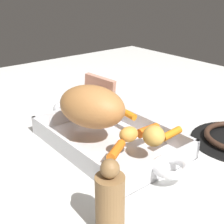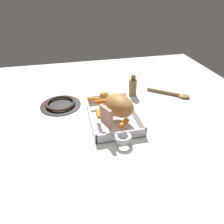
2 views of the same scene
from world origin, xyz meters
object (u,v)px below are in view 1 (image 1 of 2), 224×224
(roast_slice_outer, at_px, (99,93))
(pepper_mill, at_px, (110,201))
(baby_carrot_center_right, at_px, (116,150))
(potato_whole, at_px, (154,136))
(baby_carrot_southwest, at_px, (72,109))
(baby_carrot_southeast, at_px, (148,130))
(baby_carrot_long, at_px, (172,133))
(baby_carrot_center_left, at_px, (126,113))
(roasting_dish, at_px, (109,139))
(pork_roast, at_px, (92,106))
(potato_near_roast, at_px, (129,134))

(roast_slice_outer, height_order, pepper_mill, roast_slice_outer)
(baby_carrot_center_right, distance_m, potato_whole, 0.08)
(baby_carrot_southwest, xyz_separation_m, baby_carrot_southeast, (-0.20, -0.06, -0.00))
(baby_carrot_center_right, relative_size, baby_carrot_long, 1.39)
(baby_carrot_center_left, height_order, baby_carrot_southwest, baby_carrot_southwest)
(baby_carrot_center_right, bearing_deg, potato_whole, -103.52)
(roasting_dish, distance_m, pork_roast, 0.08)
(roasting_dish, bearing_deg, pepper_mill, 141.85)
(baby_carrot_center_right, height_order, baby_carrot_long, baby_carrot_center_right)
(roast_slice_outer, height_order, potato_whole, roast_slice_outer)
(roasting_dish, height_order, baby_carrot_center_left, baby_carrot_center_left)
(baby_carrot_southwest, height_order, potato_near_roast, potato_near_roast)
(potato_whole, bearing_deg, potato_near_roast, 32.00)
(baby_carrot_southwest, bearing_deg, baby_carrot_center_right, 169.35)
(pork_roast, xyz_separation_m, pepper_mill, (-0.24, 0.14, -0.04))
(baby_carrot_center_right, xyz_separation_m, pepper_mill, (-0.11, 0.10, 0.00))
(roast_slice_outer, relative_size, baby_carrot_long, 1.69)
(baby_carrot_center_right, distance_m, baby_carrot_long, 0.14)
(pepper_mill, bearing_deg, baby_carrot_center_left, -45.42)
(roast_slice_outer, distance_m, baby_carrot_southwest, 0.08)
(baby_carrot_southwest, xyz_separation_m, pepper_mill, (-0.33, 0.14, -0.00))
(baby_carrot_center_left, relative_size, baby_carrot_southwest, 1.18)
(potato_near_roast, bearing_deg, baby_carrot_southeast, -94.60)
(baby_carrot_long, relative_size, potato_whole, 1.11)
(potato_whole, bearing_deg, roasting_dish, 8.97)
(roasting_dish, height_order, baby_carrot_long, baby_carrot_long)
(baby_carrot_center_left, height_order, potato_whole, potato_whole)
(roast_slice_outer, relative_size, potato_near_roast, 2.04)
(baby_carrot_southwest, distance_m, pepper_mill, 0.36)
(roast_slice_outer, bearing_deg, pork_roast, 133.94)
(pepper_mill, bearing_deg, roasting_dish, -38.15)
(roast_slice_outer, bearing_deg, baby_carrot_center_right, 151.00)
(baby_carrot_southwest, height_order, baby_carrot_long, baby_carrot_southwest)
(baby_carrot_southeast, relative_size, potato_whole, 1.17)
(roasting_dish, distance_m, baby_carrot_center_right, 0.12)
(baby_carrot_center_right, distance_m, potato_near_roast, 0.06)
(roast_slice_outer, xyz_separation_m, potato_whole, (-0.22, 0.03, -0.02))
(roasting_dish, bearing_deg, pork_roast, 35.54)
(pepper_mill, bearing_deg, baby_carrot_southwest, -23.48)
(baby_carrot_center_right, height_order, baby_carrot_southeast, same)
(pork_roast, height_order, potato_near_roast, pork_roast)
(baby_carrot_center_left, relative_size, potato_near_roast, 1.49)
(baby_carrot_center_right, xyz_separation_m, potato_whole, (-0.02, -0.08, 0.01))
(baby_carrot_southeast, distance_m, potato_whole, 0.05)
(potato_near_roast, bearing_deg, potato_whole, -148.00)
(baby_carrot_southwest, relative_size, potato_near_roast, 1.26)
(roast_slice_outer, distance_m, baby_carrot_southeast, 0.18)
(baby_carrot_center_left, xyz_separation_m, potato_whole, (-0.14, 0.05, 0.01))
(baby_carrot_center_right, relative_size, potato_whole, 1.54)
(baby_carrot_center_left, height_order, pepper_mill, pepper_mill)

